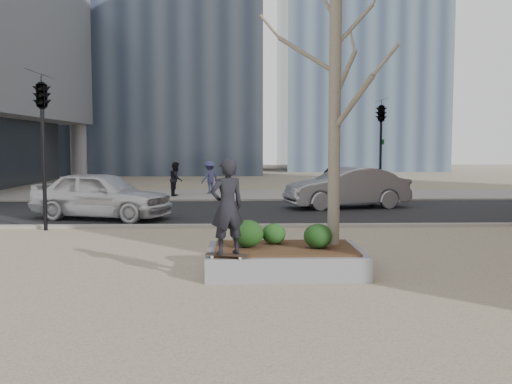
{
  "coord_description": "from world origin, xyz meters",
  "views": [
    {
      "loc": [
        0.11,
        -10.95,
        2.47
      ],
      "look_at": [
        0.5,
        2.0,
        1.4
      ],
      "focal_mm": 40.0,
      "sensor_mm": 36.0,
      "label": 1
    }
  ],
  "objects_px": {
    "skateboarder": "(227,207)",
    "skateboard": "(227,256)",
    "planter": "(285,260)",
    "police_car": "(101,195)"
  },
  "relations": [
    {
      "from": "skateboard",
      "to": "skateboarder",
      "type": "relative_size",
      "value": 0.46
    },
    {
      "from": "planter",
      "to": "skateboarder",
      "type": "relative_size",
      "value": 1.76
    },
    {
      "from": "skateboard",
      "to": "skateboarder",
      "type": "bearing_deg",
      "value": 0.0
    },
    {
      "from": "skateboard",
      "to": "skateboarder",
      "type": "distance_m",
      "value": 0.89
    },
    {
      "from": "planter",
      "to": "skateboarder",
      "type": "xyz_separation_m",
      "value": [
        -1.1,
        -0.88,
        1.15
      ]
    },
    {
      "from": "skateboarder",
      "to": "skateboard",
      "type": "bearing_deg",
      "value": 180.0
    },
    {
      "from": "skateboard",
      "to": "skateboarder",
      "type": "height_order",
      "value": "skateboarder"
    },
    {
      "from": "planter",
      "to": "police_car",
      "type": "distance_m",
      "value": 9.71
    },
    {
      "from": "planter",
      "to": "skateboard",
      "type": "height_order",
      "value": "skateboard"
    },
    {
      "from": "planter",
      "to": "police_car",
      "type": "bearing_deg",
      "value": 124.27
    }
  ]
}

